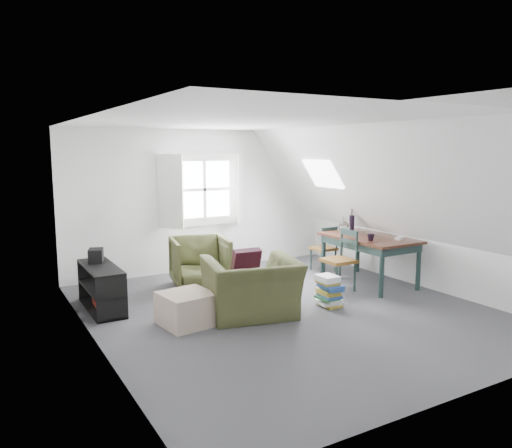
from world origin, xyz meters
TOP-DOWN VIEW (x-y plane):
  - floor at (0.00, 0.00)m, footprint 5.50×5.50m
  - ceiling at (0.00, 0.00)m, footprint 5.50×5.50m
  - wall_back at (0.00, 2.75)m, footprint 5.00×0.00m
  - wall_front at (0.00, -2.75)m, footprint 5.00×0.00m
  - wall_left at (-2.50, 0.00)m, footprint 0.00×5.50m
  - wall_right at (2.50, 0.00)m, footprint 0.00×5.50m
  - slope_left at (-1.55, 0.00)m, footprint 3.19×5.50m
  - slope_right at (1.55, 0.00)m, footprint 3.19×5.50m
  - dormer_window at (0.00, 2.68)m, footprint 1.71×0.35m
  - skylight at (1.55, 1.30)m, footprint 0.35×0.75m
  - armchair_near at (-0.54, 0.05)m, footprint 1.34×1.23m
  - armchair_far at (-0.55, 1.66)m, footprint 1.01×1.03m
  - throw_pillow at (-0.54, 0.20)m, footprint 0.39×0.25m
  - ottoman at (-1.39, 0.16)m, footprint 0.68×0.68m
  - dining_table at (1.89, 0.50)m, footprint 0.93×1.54m
  - demijohn at (1.74, 0.95)m, footprint 0.19×0.19m
  - vase_twigs at (1.99, 1.05)m, footprint 0.09×0.10m
  - cup at (1.64, 0.20)m, footprint 0.14×0.14m
  - paper_box at (2.09, 0.05)m, footprint 0.15×0.12m
  - dining_chair_far at (1.77, 1.50)m, footprint 0.38×0.38m
  - dining_chair_near at (1.24, 0.42)m, footprint 0.44×0.44m
  - media_shelf at (-2.16, 1.26)m, footprint 0.39×1.18m
  - electronics_box at (-2.16, 1.55)m, footprint 0.26×0.30m
  - magazine_stack at (0.59, -0.13)m, footprint 0.32×0.38m

SIDE VIEW (x-z plane):
  - floor at x=0.00m, z-range 0.00..0.00m
  - armchair_near at x=-0.54m, z-range -0.38..0.38m
  - armchair_far at x=-0.55m, z-range -0.40..0.40m
  - ottoman at x=-1.39m, z-range 0.00..0.40m
  - magazine_stack at x=0.59m, z-range 0.00..0.43m
  - media_shelf at x=-2.16m, z-range -0.03..0.57m
  - dining_chair_far at x=1.77m, z-range 0.02..0.83m
  - dining_chair_near at x=1.24m, z-range 0.02..0.95m
  - dining_table at x=1.89m, z-range 0.28..1.06m
  - throw_pillow at x=-0.54m, z-range 0.49..0.88m
  - electronics_box at x=-2.16m, z-range 0.59..0.79m
  - cup at x=1.64m, z-range 0.72..0.82m
  - paper_box at x=2.09m, z-range 0.77..0.82m
  - demijohn at x=1.74m, z-range 0.75..1.02m
  - vase_twigs at x=1.99m, z-range 0.58..1.27m
  - wall_back at x=0.00m, z-range -1.25..3.75m
  - wall_front at x=0.00m, z-range -1.25..3.75m
  - wall_left at x=-2.50m, z-range -1.50..4.00m
  - wall_right at x=2.50m, z-range -1.50..4.00m
  - dormer_window at x=0.00m, z-range 0.80..2.10m
  - skylight at x=1.55m, z-range 1.51..1.98m
  - slope_left at x=-1.55m, z-range -0.47..4.02m
  - slope_right at x=1.55m, z-range -0.47..4.02m
  - ceiling at x=0.00m, z-range 2.50..2.50m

